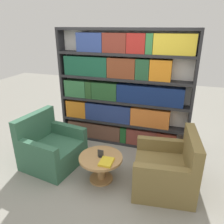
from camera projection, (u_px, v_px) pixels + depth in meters
The scene contains 7 objects.
ground_plane at pixel (99, 183), 3.54m from camera, with size 14.00×14.00×0.00m, color gray.
bookshelf at pixel (122, 91), 4.38m from camera, with size 2.68×0.30×2.36m.
armchair_left at pixel (51, 149), 3.96m from camera, with size 1.01×1.04×0.94m.
armchair_right at pixel (167, 170), 3.36m from camera, with size 1.00×1.02×0.94m.
coffee_table at pixel (101, 163), 3.53m from camera, with size 0.70×0.70×0.44m.
table_sign at pixel (101, 154), 3.46m from camera, with size 0.10×0.06×0.12m.
stray_book at pixel (106, 162), 3.32m from camera, with size 0.20×0.25×0.03m.
Camera 1 is at (1.09, -2.65, 2.39)m, focal length 35.00 mm.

